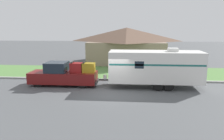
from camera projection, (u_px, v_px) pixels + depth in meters
The scene contains 7 objects.
ground_plane at pixel (112, 92), 16.80m from camera, with size 120.00×120.00×0.00m, color #515456.
curb_strip at pixel (115, 80), 20.45m from camera, with size 80.00×0.30×0.14m.
lawn_strip at pixel (118, 72), 24.03m from camera, with size 80.00×7.00×0.03m.
house_across_street at pixel (126, 45), 30.53m from camera, with size 10.97×8.10×4.85m.
pickup_truck at pixel (64, 75), 18.70m from camera, with size 5.81×1.94×2.08m.
travel_trailer at pixel (155, 67), 17.90m from camera, with size 8.42×2.37×3.28m.
mailbox at pixel (151, 69), 21.11m from camera, with size 0.48×0.20×1.25m.
Camera 1 is at (1.36, -16.09, 4.96)m, focal length 35.00 mm.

